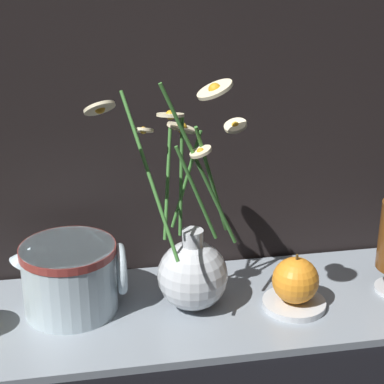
# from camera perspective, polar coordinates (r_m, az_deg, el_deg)

# --- Properties ---
(ground_plane) EXTENTS (6.00, 6.00, 0.00)m
(ground_plane) POSITION_cam_1_polar(r_m,az_deg,el_deg) (1.00, 0.05, -10.67)
(ground_plane) COLOR black
(shelf) EXTENTS (0.85, 0.27, 0.01)m
(shelf) POSITION_cam_1_polar(r_m,az_deg,el_deg) (1.00, 0.05, -10.38)
(shelf) COLOR gray
(shelf) RESTS_ON ground_plane
(vase_with_flowers) EXTENTS (0.22, 0.19, 0.37)m
(vase_with_flowers) POSITION_cam_1_polar(r_m,az_deg,el_deg) (0.95, -0.17, -6.71)
(vase_with_flowers) COLOR silver
(vase_with_flowers) RESTS_ON shelf
(ceramic_pitcher) EXTENTS (0.17, 0.14, 0.12)m
(ceramic_pitcher) POSITION_cam_1_polar(r_m,az_deg,el_deg) (0.97, -10.74, -7.23)
(ceramic_pitcher) COLOR silver
(ceramic_pitcher) RESTS_ON shelf
(saucer_plate) EXTENTS (0.10, 0.10, 0.01)m
(saucer_plate) POSITION_cam_1_polar(r_m,az_deg,el_deg) (1.00, 9.04, -9.76)
(saucer_plate) COLOR silver
(saucer_plate) RESTS_ON shelf
(orange_fruit) EXTENTS (0.07, 0.07, 0.08)m
(orange_fruit) POSITION_cam_1_polar(r_m,az_deg,el_deg) (0.98, 9.18, -7.76)
(orange_fruit) COLOR orange
(orange_fruit) RESTS_ON saucer_plate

